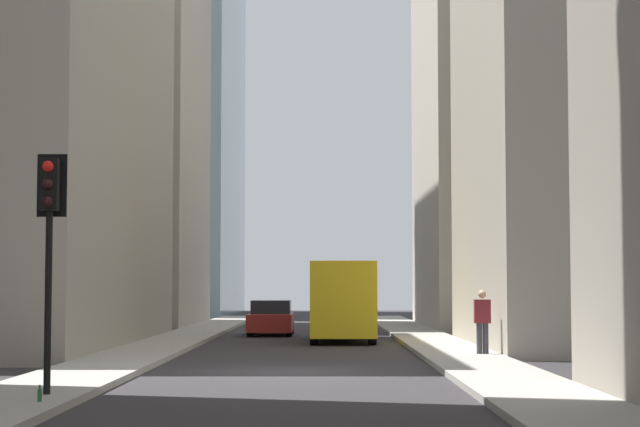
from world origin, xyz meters
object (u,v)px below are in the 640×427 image
Objects in this scene: pedestrian at (482,319)px; discarded_bottle at (40,395)px; delivery_truck at (342,301)px; sedan_red at (271,319)px; traffic_light_foreground at (49,216)px.

pedestrian is 6.46× the size of discarded_bottle.
delivery_truck is 6.12m from sedan_red.
pedestrian is 15.73m from discarded_bottle.
discarded_bottle is (-28.02, 2.44, -0.42)m from sedan_red.
delivery_truck reaches higher than discarded_bottle.
discarded_bottle is (-12.92, 8.93, -0.84)m from pedestrian.
traffic_light_foreground reaches higher than pedestrian.
pedestrian reaches higher than discarded_bottle.
pedestrian is (11.67, -9.12, -2.10)m from traffic_light_foreground.
delivery_truck reaches higher than sedan_red.
delivery_truck is 3.70× the size of pedestrian.
traffic_light_foreground is 15.39× the size of discarded_bottle.
pedestrian is at bearing -159.20° from delivery_truck.
traffic_light_foreground is (-26.78, 2.63, 2.53)m from sedan_red.
pedestrian is at bearing -34.64° from discarded_bottle.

